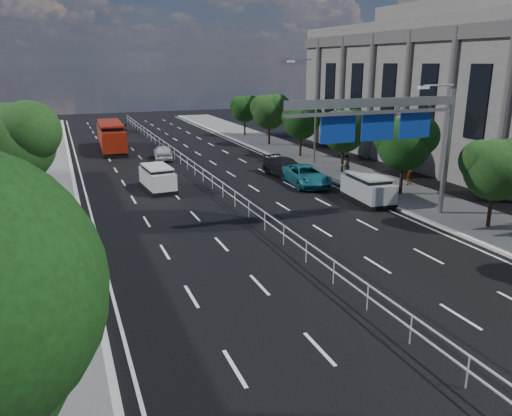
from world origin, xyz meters
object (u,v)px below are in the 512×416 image
pedestrian_b (346,166)px  white_minivan (157,178)px  parked_car_teal (306,175)px  pedestrian_a (410,173)px  red_bus (111,136)px  toilet_sign (20,310)px  near_car_dark (114,125)px  overhead_gantry (391,121)px  silver_minivan (368,189)px  near_car_silver (163,152)px  parked_car_dark (286,168)px

pedestrian_b → white_minivan: bearing=-4.5°
parked_car_teal → pedestrian_a: size_ratio=2.96×
red_bus → pedestrian_a: (18.17, -23.67, -0.48)m
toilet_sign → red_bus: bearing=81.3°
toilet_sign → red_bus: size_ratio=0.45×
near_car_dark → pedestrian_b: bearing=103.7°
overhead_gantry → pedestrian_b: (3.64, 10.12, -4.59)m
toilet_sign → pedestrian_b: size_ratio=2.48×
red_bus → near_car_dark: bearing=84.4°
white_minivan → red_bus: red_bus is taller
red_bus → near_car_dark: 14.60m
red_bus → near_car_dark: red_bus is taller
white_minivan → silver_minivan: (11.88, -7.99, 0.02)m
toilet_sign → white_minivan: toilet_sign is taller
silver_minivan → pedestrian_b: bearing=75.6°
near_car_dark → near_car_silver: bearing=87.7°
silver_minivan → pedestrian_a: size_ratio=2.53×
toilet_sign → parked_car_teal: bearing=47.8°
toilet_sign → silver_minivan: size_ratio=0.99×
near_car_dark → parked_car_dark: 33.28m
red_bus → silver_minivan: size_ratio=2.19×
near_car_dark → pedestrian_a: pedestrian_a is taller
toilet_sign → near_car_dark: size_ratio=0.85×
overhead_gantry → silver_minivan: bearing=68.9°
pedestrian_a → pedestrian_b: pedestrian_b is taller
toilet_sign → parked_car_dark: bearing=52.3°
near_car_silver → parked_car_dark: (7.50, -10.65, 0.05)m
pedestrian_b → toilet_sign: bearing=46.3°
parked_car_dark → red_bus: bearing=115.3°
near_car_dark → pedestrian_a: 41.47m
near_car_dark → parked_car_dark: size_ratio=1.04×
red_bus → toilet_sign: bearing=-97.0°
white_minivan → pedestrian_b: 14.11m
near_car_dark → parked_car_teal: 36.32m
overhead_gantry → white_minivan: size_ratio=2.52×
parked_car_teal → near_car_dark: bearing=110.9°
silver_minivan → near_car_dark: bearing=110.0°
parked_car_dark → pedestrian_a: bearing=-49.8°
near_car_dark → silver_minivan: bearing=98.0°
overhead_gantry → near_car_dark: 45.74m
parked_car_dark → pedestrian_a: size_ratio=2.85×
near_car_silver → parked_car_teal: bearing=125.4°
overhead_gantry → parked_car_dark: (-0.24, 12.54, -4.89)m
red_bus → silver_minivan: (13.07, -26.04, -0.61)m
toilet_sign → pedestrian_a: 29.38m
toilet_sign → parked_car_teal: 26.38m
near_car_dark → pedestrian_b: 36.83m
overhead_gantry → white_minivan: overhead_gantry is taller
overhead_gantry → toilet_sign: bearing=-150.4°
white_minivan → near_car_silver: size_ratio=1.05×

